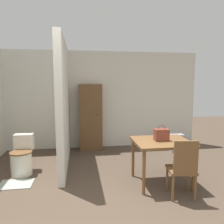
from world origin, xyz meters
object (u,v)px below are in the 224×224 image
wooden_chair (183,167)px  toilet (22,158)px  handbag (161,135)px  dining_table (162,146)px  wooden_cabinet (91,117)px  space_heater (177,143)px

wooden_chair → toilet: wooden_chair is taller
wooden_chair → handbag: handbag is taller
dining_table → wooden_cabinet: size_ratio=0.55×
dining_table → space_heater: size_ratio=2.14×
wooden_chair → handbag: bearing=111.5°
handbag → wooden_cabinet: 2.37m
dining_table → toilet: bearing=162.4°
wooden_chair → handbag: size_ratio=3.37×
wooden_cabinet → space_heater: wooden_cabinet is taller
toilet → space_heater: size_ratio=1.65×
wooden_chair → handbag: (-0.13, 0.52, 0.37)m
toilet → space_heater: (3.45, 0.87, -0.09)m
wooden_cabinet → toilet: bearing=-134.7°
toilet → handbag: (2.41, -0.76, 0.54)m
handbag → space_heater: handbag is taller
dining_table → handbag: (-0.01, 0.00, 0.19)m
dining_table → wooden_chair: size_ratio=1.03×
dining_table → space_heater: bearing=57.5°
wooden_chair → handbag: 0.65m
dining_table → toilet: size_ratio=1.30×
dining_table → wooden_cabinet: bearing=116.7°
wooden_chair → toilet: size_ratio=1.26×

